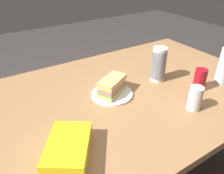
{
  "coord_description": "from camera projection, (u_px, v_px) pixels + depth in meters",
  "views": [
    {
      "loc": [
        -0.66,
        -0.84,
        1.37
      ],
      "look_at": [
        -0.12,
        0.01,
        0.77
      ],
      "focal_mm": 35.74,
      "sensor_mm": 36.0,
      "label": 1
    }
  ],
  "objects": [
    {
      "name": "ground_plane",
      "position": [
        126.0,
        174.0,
        1.62
      ],
      "size": [
        8.0,
        8.0,
        0.0
      ],
      "primitive_type": "plane",
      "color": "#383330"
    },
    {
      "name": "dining_table",
      "position": [
        130.0,
        101.0,
        1.29
      ],
      "size": [
        1.62,
        1.06,
        0.72
      ],
      "color": "#9E7047",
      "rests_on": "ground_plane"
    },
    {
      "name": "paper_plate",
      "position": [
        112.0,
        94.0,
        1.2
      ],
      "size": [
        0.22,
        0.22,
        0.01
      ],
      "primitive_type": "cylinder",
      "color": "white",
      "rests_on": "dining_table"
    },
    {
      "name": "sandwich",
      "position": [
        112.0,
        86.0,
        1.18
      ],
      "size": [
        0.2,
        0.17,
        0.08
      ],
      "color": "#DBB26B",
      "rests_on": "paper_plate"
    },
    {
      "name": "soda_can_red",
      "position": [
        200.0,
        79.0,
        1.22
      ],
      "size": [
        0.07,
        0.07,
        0.12
      ],
      "primitive_type": "cylinder",
      "color": "maroon",
      "rests_on": "dining_table"
    },
    {
      "name": "chip_bag",
      "position": [
        69.0,
        149.0,
        0.82
      ],
      "size": [
        0.25,
        0.27,
        0.07
      ],
      "primitive_type": "cube",
      "rotation": [
        0.0,
        0.0,
        0.98
      ],
      "color": "yellow",
      "rests_on": "dining_table"
    },
    {
      "name": "water_bottle_tall",
      "position": [
        224.0,
        66.0,
        1.26
      ],
      "size": [
        0.07,
        0.07,
        0.23
      ],
      "color": "silver",
      "rests_on": "dining_table"
    },
    {
      "name": "plastic_cup_stack",
      "position": [
        159.0,
        64.0,
        1.29
      ],
      "size": [
        0.08,
        0.08,
        0.2
      ],
      "color": "silver",
      "rests_on": "dining_table"
    },
    {
      "name": "soda_can_silver",
      "position": [
        195.0,
        98.0,
        1.06
      ],
      "size": [
        0.07,
        0.07,
        0.12
      ],
      "primitive_type": "cylinder",
      "color": "silver",
      "rests_on": "dining_table"
    }
  ]
}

